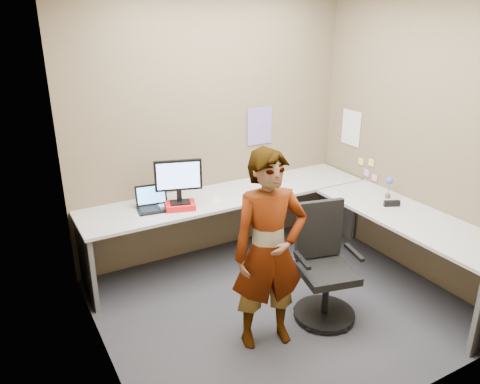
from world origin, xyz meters
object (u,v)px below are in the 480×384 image
monitor (178,178)px  person (269,251)px  desk (298,219)px  office_chair (324,273)px

monitor → person: (0.21, -1.21, -0.24)m
desk → office_chair: 0.71m
monitor → office_chair: (0.80, -1.16, -0.63)m
office_chair → person: 0.70m
desk → monitor: size_ratio=7.03×
monitor → office_chair: bearing=-38.4°
desk → office_chair: bearing=-106.5°
desk → monitor: monitor is taller
person → office_chair: bearing=17.2°
desk → person: person is taller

